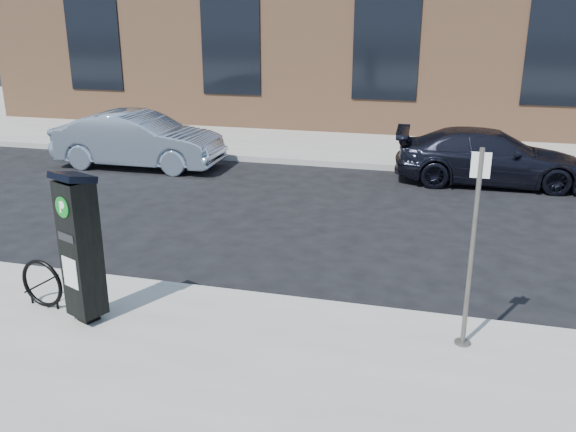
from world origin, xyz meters
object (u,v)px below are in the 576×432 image
(sign_pole, at_px, (472,252))
(car_silver, at_px, (138,140))
(bike_rack, at_px, (42,284))
(parking_kiosk, at_px, (80,246))
(car_dark, at_px, (490,157))

(sign_pole, relative_size, car_silver, 0.54)
(car_silver, bearing_deg, sign_pole, -133.60)
(car_silver, bearing_deg, bike_rack, -161.89)
(sign_pole, height_order, bike_rack, sign_pole)
(parking_kiosk, xyz_separation_m, car_silver, (-3.52, 8.00, -0.44))
(parking_kiosk, xyz_separation_m, sign_pole, (4.58, 0.61, 0.17))
(car_silver, bearing_deg, car_dark, -86.84)
(sign_pole, relative_size, bike_rack, 3.51)
(car_silver, bearing_deg, parking_kiosk, -157.50)
(bike_rack, relative_size, car_dark, 0.15)
(parking_kiosk, relative_size, car_dark, 0.45)
(sign_pole, distance_m, car_dark, 8.11)
(parking_kiosk, bearing_deg, bike_rack, -170.60)
(car_dark, bearing_deg, car_silver, 91.90)
(parking_kiosk, relative_size, bike_rack, 2.92)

